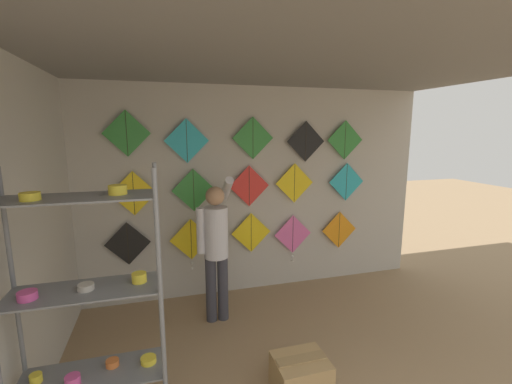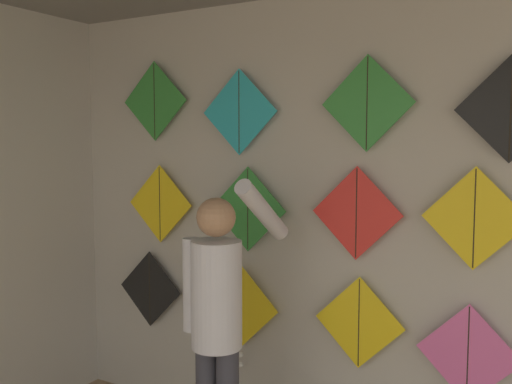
{
  "view_description": "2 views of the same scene",
  "coord_description": "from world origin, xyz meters",
  "px_view_note": "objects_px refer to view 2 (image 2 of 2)",
  "views": [
    {
      "loc": [
        -1.14,
        -0.62,
        2.23
      ],
      "look_at": [
        0.04,
        3.51,
        1.45
      ],
      "focal_mm": 24.0,
      "sensor_mm": 36.0,
      "label": 1
    },
    {
      "loc": [
        1.14,
        0.59,
        1.91
      ],
      "look_at": [
        -0.53,
        3.51,
        1.61
      ],
      "focal_mm": 40.0,
      "sensor_mm": 36.0,
      "label": 2
    }
  ],
  "objects_px": {
    "kite_8": "(474,219)",
    "kite_12": "(367,103)",
    "kite_11": "(239,112)",
    "kite_3": "(468,359)",
    "shopkeeper": "(218,314)",
    "kite_6": "(248,209)",
    "kite_10": "(155,101)",
    "kite_2": "(359,323)",
    "kite_0": "(150,289)",
    "kite_13": "(511,109)",
    "kite_5": "(160,204)",
    "kite_1": "(241,310)",
    "kite_7": "(357,213)"
  },
  "relations": [
    {
      "from": "kite_8",
      "to": "kite_12",
      "type": "height_order",
      "value": "kite_12"
    },
    {
      "from": "kite_11",
      "to": "kite_12",
      "type": "distance_m",
      "value": 0.86
    },
    {
      "from": "kite_3",
      "to": "kite_8",
      "type": "bearing_deg",
      "value": 4.3
    },
    {
      "from": "shopkeeper",
      "to": "kite_6",
      "type": "bearing_deg",
      "value": 106.58
    },
    {
      "from": "shopkeeper",
      "to": "kite_10",
      "type": "height_order",
      "value": "kite_10"
    },
    {
      "from": "shopkeeper",
      "to": "kite_2",
      "type": "height_order",
      "value": "shopkeeper"
    },
    {
      "from": "kite_0",
      "to": "kite_6",
      "type": "height_order",
      "value": "kite_6"
    },
    {
      "from": "kite_2",
      "to": "kite_3",
      "type": "bearing_deg",
      "value": -0.06
    },
    {
      "from": "kite_13",
      "to": "kite_5",
      "type": "bearing_deg",
      "value": 180.0
    },
    {
      "from": "shopkeeper",
      "to": "kite_13",
      "type": "bearing_deg",
      "value": 25.2
    },
    {
      "from": "kite_3",
      "to": "kite_12",
      "type": "distance_m",
      "value": 1.51
    },
    {
      "from": "kite_8",
      "to": "kite_12",
      "type": "relative_size",
      "value": 1.0
    },
    {
      "from": "kite_8",
      "to": "kite_10",
      "type": "bearing_deg",
      "value": 180.0
    },
    {
      "from": "kite_3",
      "to": "kite_12",
      "type": "height_order",
      "value": "kite_12"
    },
    {
      "from": "kite_12",
      "to": "kite_13",
      "type": "distance_m",
      "value": 0.76
    },
    {
      "from": "kite_0",
      "to": "kite_12",
      "type": "relative_size",
      "value": 1.0
    },
    {
      "from": "kite_0",
      "to": "kite_13",
      "type": "bearing_deg",
      "value": 0.0
    },
    {
      "from": "kite_0",
      "to": "kite_11",
      "type": "xyz_separation_m",
      "value": [
        0.77,
        0.0,
        1.26
      ]
    },
    {
      "from": "kite_1",
      "to": "kite_0",
      "type": "bearing_deg",
      "value": 179.95
    },
    {
      "from": "kite_0",
      "to": "kite_1",
      "type": "distance_m",
      "value": 0.78
    },
    {
      "from": "kite_8",
      "to": "kite_1",
      "type": "bearing_deg",
      "value": -179.97
    },
    {
      "from": "kite_6",
      "to": "kite_1",
      "type": "bearing_deg",
      "value": -179.27
    },
    {
      "from": "kite_6",
      "to": "kite_8",
      "type": "distance_m",
      "value": 1.39
    },
    {
      "from": "kite_2",
      "to": "kite_8",
      "type": "distance_m",
      "value": 0.91
    },
    {
      "from": "kite_11",
      "to": "kite_6",
      "type": "bearing_deg",
      "value": 0.0
    },
    {
      "from": "kite_2",
      "to": "kite_12",
      "type": "xyz_separation_m",
      "value": [
        0.03,
        0.0,
        1.29
      ]
    },
    {
      "from": "kite_0",
      "to": "kite_11",
      "type": "height_order",
      "value": "kite_11"
    },
    {
      "from": "kite_11",
      "to": "kite_13",
      "type": "height_order",
      "value": "kite_11"
    },
    {
      "from": "shopkeeper",
      "to": "kite_1",
      "type": "xyz_separation_m",
      "value": [
        -0.23,
        0.62,
        -0.17
      ]
    },
    {
      "from": "kite_6",
      "to": "kite_13",
      "type": "distance_m",
      "value": 1.66
    },
    {
      "from": "kite_5",
      "to": "kite_11",
      "type": "height_order",
      "value": "kite_11"
    },
    {
      "from": "kite_0",
      "to": "kite_2",
      "type": "relative_size",
      "value": 1.0
    },
    {
      "from": "kite_1",
      "to": "kite_7",
      "type": "distance_m",
      "value": 1.06
    },
    {
      "from": "kite_2",
      "to": "kite_10",
      "type": "height_order",
      "value": "kite_10"
    },
    {
      "from": "shopkeeper",
      "to": "kite_8",
      "type": "distance_m",
      "value": 1.47
    },
    {
      "from": "kite_7",
      "to": "kite_13",
      "type": "bearing_deg",
      "value": 0.0
    },
    {
      "from": "kite_6",
      "to": "kite_0",
      "type": "bearing_deg",
      "value": 180.0
    },
    {
      "from": "kite_7",
      "to": "kite_12",
      "type": "relative_size",
      "value": 1.0
    },
    {
      "from": "kite_7",
      "to": "kite_11",
      "type": "height_order",
      "value": "kite_11"
    },
    {
      "from": "kite_3",
      "to": "kite_13",
      "type": "height_order",
      "value": "kite_13"
    },
    {
      "from": "kite_2",
      "to": "kite_8",
      "type": "bearing_deg",
      "value": 0.0
    },
    {
      "from": "kite_7",
      "to": "shopkeeper",
      "type": "bearing_deg",
      "value": -132.29
    },
    {
      "from": "kite_5",
      "to": "kite_13",
      "type": "bearing_deg",
      "value": 0.0
    },
    {
      "from": "kite_1",
      "to": "kite_2",
      "type": "distance_m",
      "value": 0.82
    },
    {
      "from": "kite_6",
      "to": "kite_8",
      "type": "height_order",
      "value": "kite_8"
    },
    {
      "from": "kite_5",
      "to": "kite_7",
      "type": "relative_size",
      "value": 1.0
    },
    {
      "from": "shopkeeper",
      "to": "kite_7",
      "type": "bearing_deg",
      "value": 48.6
    },
    {
      "from": "kite_2",
      "to": "kite_7",
      "type": "relative_size",
      "value": 1.0
    },
    {
      "from": "shopkeeper",
      "to": "kite_7",
      "type": "distance_m",
      "value": 0.99
    },
    {
      "from": "kite_0",
      "to": "kite_12",
      "type": "xyz_separation_m",
      "value": [
        1.63,
        0.0,
        1.29
      ]
    }
  ]
}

